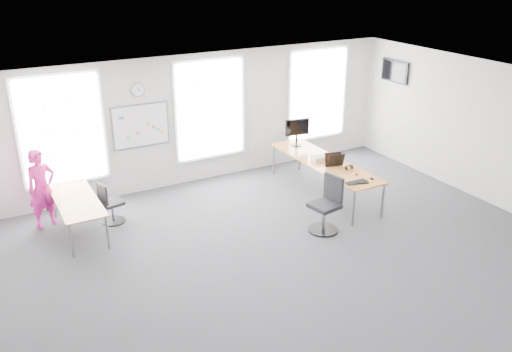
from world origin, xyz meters
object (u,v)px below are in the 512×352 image
desk_left (77,203)px  keyboard (357,182)px  chair_left (110,205)px  monitor (297,130)px  desk_right (324,163)px  chair_right (327,207)px  person (42,188)px  headphones (349,167)px

desk_left → keyboard: 5.46m
chair_left → monitor: bearing=-99.6°
desk_right → monitor: bearing=88.4°
chair_right → keyboard: size_ratio=2.41×
person → monitor: (5.74, -0.22, 0.38)m
desk_right → keyboard: keyboard is taller
desk_right → chair_left: (-4.56, 0.90, -0.35)m
desk_left → headphones: 5.55m
headphones → monitor: 1.86m
desk_right → chair_right: 1.73m
person → keyboard: bearing=-44.3°
keyboard → headphones: bearing=82.0°
person → monitor: 5.76m
person → headphones: size_ratio=9.34×
person → keyboard: 6.19m
keyboard → desk_left: bearing=174.9°
keyboard → person: bearing=171.3°
desk_right → chair_right: size_ratio=2.90×
chair_left → headphones: size_ratio=5.11×
chair_left → person: (-1.15, 0.50, 0.42)m
desk_right → monitor: size_ratio=4.88×
desk_left → person: bearing=129.2°
chair_right → monitor: bearing=149.8°
desk_right → monitor: monitor is taller
desk_right → person: bearing=166.2°
chair_right → person: size_ratio=0.70×
monitor → desk_left: bearing=-165.9°
chair_left → person: 1.32m
chair_right → keyboard: (0.80, 0.12, 0.31)m
desk_right → person: (-5.71, 1.40, 0.06)m
person → monitor: bearing=-20.7°
person → headphones: bearing=-37.6°
chair_right → keyboard: bearing=88.9°
chair_left → monitor: (4.59, 0.28, 0.80)m
desk_right → person: 5.87m
chair_right → monitor: (0.97, 2.60, 0.69)m
desk_left → chair_right: chair_right is taller
chair_left → person: size_ratio=0.55×
chair_left → monitor: 4.67m
chair_left → headphones: bearing=-121.1°
monitor → keyboard: bearing=-84.3°
desk_right → keyboard: (-0.14, -1.31, 0.06)m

